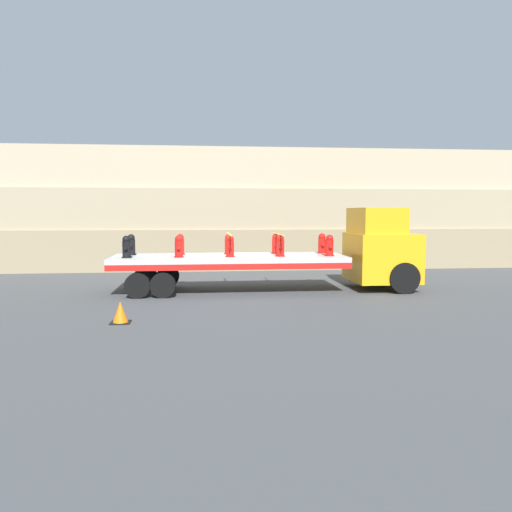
{
  "coord_description": "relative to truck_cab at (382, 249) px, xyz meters",
  "views": [
    {
      "loc": [
        -0.87,
        -17.51,
        2.79
      ],
      "look_at": [
        0.95,
        0.0,
        1.24
      ],
      "focal_mm": 35.0,
      "sensor_mm": 36.0,
      "label": 1
    }
  ],
  "objects": [
    {
      "name": "traffic_cone",
      "position": [
        -8.57,
        -4.85,
        -1.19
      ],
      "size": [
        0.49,
        0.49,
        0.55
      ],
      "color": "black",
      "rests_on": "ground_plane"
    },
    {
      "name": "fire_hydrant_red_near_1",
      "position": [
        -7.31,
        -0.56,
        0.16
      ],
      "size": [
        0.34,
        0.48,
        0.74
      ],
      "color": "red",
      "rests_on": "flatbed_trailer"
    },
    {
      "name": "fire_hydrant_red_near_3",
      "position": [
        -3.85,
        -0.56,
        0.16
      ],
      "size": [
        0.34,
        0.48,
        0.74
      ],
      "color": "red",
      "rests_on": "flatbed_trailer"
    },
    {
      "name": "truck_cab",
      "position": [
        0.0,
        0.0,
        0.0
      ],
      "size": [
        2.21,
        2.66,
        2.94
      ],
      "color": "orange",
      "rests_on": "ground_plane"
    },
    {
      "name": "fire_hydrant_red_far_1",
      "position": [
        -7.31,
        0.56,
        0.16
      ],
      "size": [
        0.34,
        0.48,
        0.74
      ],
      "color": "red",
      "rests_on": "flatbed_trailer"
    },
    {
      "name": "cargo_strap_middle",
      "position": [
        -3.85,
        0.0,
        0.56
      ],
      "size": [
        0.05,
        2.75,
        0.01
      ],
      "color": "yellow",
      "rests_on": "fire_hydrant_red_near_3"
    },
    {
      "name": "rock_cliff",
      "position": [
        -5.58,
        7.59,
        1.48
      ],
      "size": [
        60.0,
        3.3,
        5.87
      ],
      "color": "gray",
      "rests_on": "ground_plane"
    },
    {
      "name": "fire_hydrant_red_far_3",
      "position": [
        -3.85,
        0.56,
        0.16
      ],
      "size": [
        0.34,
        0.48,
        0.74
      ],
      "color": "red",
      "rests_on": "flatbed_trailer"
    },
    {
      "name": "fire_hydrant_red_far_4",
      "position": [
        -2.12,
        0.56,
        0.16
      ],
      "size": [
        0.34,
        0.48,
        0.74
      ],
      "color": "red",
      "rests_on": "flatbed_trailer"
    },
    {
      "name": "fire_hydrant_black_near_0",
      "position": [
        -9.04,
        -0.56,
        0.16
      ],
      "size": [
        0.34,
        0.48,
        0.74
      ],
      "color": "black",
      "rests_on": "flatbed_trailer"
    },
    {
      "name": "fire_hydrant_red_near_4",
      "position": [
        -2.12,
        -0.56,
        0.16
      ],
      "size": [
        0.34,
        0.48,
        0.74
      ],
      "color": "red",
      "rests_on": "flatbed_trailer"
    },
    {
      "name": "fire_hydrant_black_far_0",
      "position": [
        -9.04,
        0.56,
        0.16
      ],
      "size": [
        0.34,
        0.48,
        0.74
      ],
      "color": "black",
      "rests_on": "flatbed_trailer"
    },
    {
      "name": "fire_hydrant_red_near_2",
      "position": [
        -5.58,
        -0.56,
        0.16
      ],
      "size": [
        0.34,
        0.48,
        0.74
      ],
      "color": "red",
      "rests_on": "flatbed_trailer"
    },
    {
      "name": "ground_plane",
      "position": [
        -5.58,
        0.0,
        -1.46
      ],
      "size": [
        120.0,
        120.0,
        0.0
      ],
      "primitive_type": "plane",
      "color": "#3F4244"
    },
    {
      "name": "flatbed_trailer",
      "position": [
        -6.05,
        0.0,
        -0.43
      ],
      "size": [
        8.12,
        2.64,
        1.26
      ],
      "color": "#B2B2B7",
      "rests_on": "ground_plane"
    },
    {
      "name": "fire_hydrant_red_far_2",
      "position": [
        -5.58,
        0.56,
        0.16
      ],
      "size": [
        0.34,
        0.48,
        0.74
      ],
      "color": "red",
      "rests_on": "flatbed_trailer"
    },
    {
      "name": "cargo_strap_rear",
      "position": [
        -5.58,
        0.0,
        0.56
      ],
      "size": [
        0.05,
        2.75,
        0.01
      ],
      "color": "yellow",
      "rests_on": "fire_hydrant_red_near_2"
    }
  ]
}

